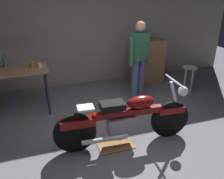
% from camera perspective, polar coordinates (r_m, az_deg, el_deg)
% --- Properties ---
extents(ground_plane, '(12.00, 12.00, 0.00)m').
position_cam_1_polar(ground_plane, '(3.93, 3.45, -12.66)').
color(ground_plane, slate).
extents(back_wall, '(8.00, 0.12, 3.10)m').
position_cam_1_polar(back_wall, '(5.90, -6.72, 16.07)').
color(back_wall, gray).
rests_on(back_wall, ground_plane).
extents(workbench, '(1.30, 0.64, 0.90)m').
position_cam_1_polar(workbench, '(4.79, -22.84, 3.08)').
color(workbench, '#99724C').
rests_on(workbench, ground_plane).
extents(motorcycle, '(2.19, 0.60, 1.00)m').
position_cam_1_polar(motorcycle, '(3.70, 3.37, -6.92)').
color(motorcycle, black).
rests_on(motorcycle, ground_plane).
extents(person_standing, '(0.52, 0.36, 1.67)m').
position_cam_1_polar(person_standing, '(5.11, 6.44, 7.68)').
color(person_standing, slate).
rests_on(person_standing, ground_plane).
extents(shop_stool, '(0.32, 0.32, 0.64)m').
position_cam_1_polar(shop_stool, '(5.68, 18.05, 3.79)').
color(shop_stool, '#B2B2B7').
rests_on(shop_stool, ground_plane).
extents(wooden_dresser, '(0.80, 0.47, 1.10)m').
position_cam_1_polar(wooden_dresser, '(6.14, 8.41, 6.71)').
color(wooden_dresser, '#99724C').
rests_on(wooden_dresser, ground_plane).
extents(drip_tray, '(0.56, 0.40, 0.01)m').
position_cam_1_polar(drip_tray, '(3.90, 0.73, -12.93)').
color(drip_tray, olive).
rests_on(drip_tray, ground_plane).
extents(mug_white_ceramic, '(0.11, 0.07, 0.09)m').
position_cam_1_polar(mug_white_ceramic, '(4.68, -16.93, 5.55)').
color(mug_white_ceramic, white).
rests_on(mug_white_ceramic, workbench).
extents(mug_orange_travel, '(0.11, 0.07, 0.11)m').
position_cam_1_polar(mug_orange_travel, '(4.79, -18.56, 5.84)').
color(mug_orange_travel, orange).
rests_on(mug_orange_travel, workbench).
extents(bottle, '(0.06, 0.06, 0.24)m').
position_cam_1_polar(bottle, '(4.95, -24.32, 6.03)').
color(bottle, '#4C8C4C').
rests_on(bottle, workbench).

